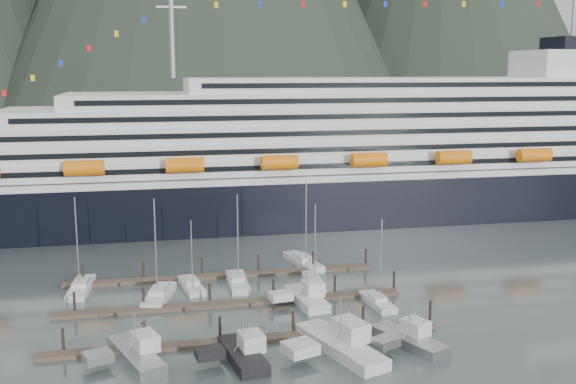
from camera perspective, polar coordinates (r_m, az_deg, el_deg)
The scene contains 17 objects.
ground at distance 92.61m, azimuth -1.37°, elevation -9.96°, with size 1600.00×1600.00×0.00m, color #4C5A5A.
cruise_ship at distance 148.97m, azimuth 6.12°, elevation 2.57°, with size 210.00×30.40×50.30m.
dock_near at distance 82.62m, azimuth -3.52°, elevation -12.34°, with size 48.18×2.28×3.20m.
dock_mid at distance 94.64m, azimuth -4.69°, elevation -9.34°, with size 48.18×2.28×3.20m.
dock_far at distance 106.89m, azimuth -5.58°, elevation -7.02°, with size 48.18×2.28×3.20m.
sailboat_a at distance 98.22m, azimuth -10.85°, elevation -8.66°, with size 5.35×10.35×15.25m.
sailboat_c at distance 102.75m, azimuth -4.29°, elevation -7.64°, with size 2.85×9.91×14.63m.
sailboat_d at distance 102.38m, azimuth 2.19°, elevation -7.71°, with size 3.10×9.91×13.19m.
sailboat_e at distance 104.48m, azimuth -17.11°, elevation -7.78°, with size 3.57×10.53×14.72m.
sailboat_f at distance 101.96m, azimuth -8.19°, elevation -7.89°, with size 3.81×8.85×11.04m.
sailboat_g at distance 112.82m, azimuth 1.29°, elevation -5.96°, with size 4.94×11.45×15.05m.
sailboat_h at distance 95.09m, azimuth 7.58°, elevation -9.23°, with size 2.97×8.39×12.73m.
trawler_a at distance 79.37m, azimuth -12.84°, elevation -13.18°, with size 9.22×11.65×6.15m.
trawler_b at distance 77.63m, azimuth -3.92°, elevation -13.46°, with size 7.91×10.37×6.46m.
trawler_c at distance 79.75m, azimuth 4.33°, elevation -12.74°, with size 11.30×14.68×7.29m.
trawler_d at distance 82.53m, azimuth 10.14°, elevation -12.14°, with size 8.84×10.59×6.05m.
trawler_e at distance 94.92m, azimuth 1.51°, elevation -8.90°, with size 7.88×10.33×6.46m.
Camera 1 is at (-15.77, -85.37, 32.24)m, focal length 42.00 mm.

